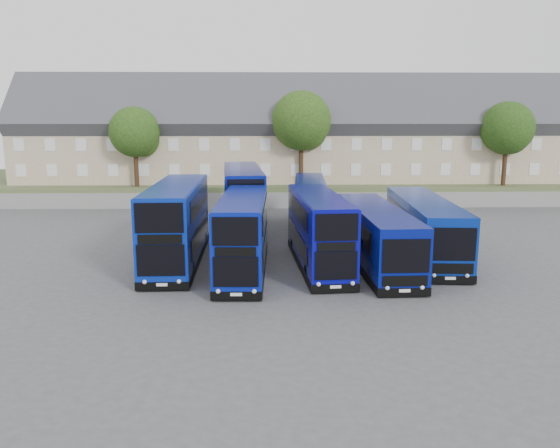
# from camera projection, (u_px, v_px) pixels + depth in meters

# --- Properties ---
(ground) EXTENTS (120.00, 120.00, 0.00)m
(ground) POSITION_uv_depth(u_px,v_px,m) (293.00, 280.00, 29.26)
(ground) COLOR #48484D
(ground) RESTS_ON ground
(retaining_wall) EXTENTS (70.00, 0.40, 1.50)m
(retaining_wall) POSITION_uv_depth(u_px,v_px,m) (281.00, 200.00, 52.67)
(retaining_wall) COLOR slate
(retaining_wall) RESTS_ON ground
(earth_bank) EXTENTS (80.00, 20.00, 2.00)m
(earth_bank) POSITION_uv_depth(u_px,v_px,m) (279.00, 185.00, 62.43)
(earth_bank) COLOR #495932
(earth_bank) RESTS_ON ground
(terrace_row) EXTENTS (60.00, 10.40, 11.20)m
(terrace_row) POSITION_uv_depth(u_px,v_px,m) (308.00, 137.00, 57.51)
(terrace_row) COLOR tan
(terrace_row) RESTS_ON earth_bank
(dd_front_left) EXTENTS (2.93, 11.84, 4.68)m
(dd_front_left) POSITION_uv_depth(u_px,v_px,m) (177.00, 225.00, 32.52)
(dd_front_left) COLOR #0826A2
(dd_front_left) RESTS_ON ground
(dd_front_mid) EXTENTS (2.72, 10.76, 4.25)m
(dd_front_mid) POSITION_uv_depth(u_px,v_px,m) (243.00, 236.00, 30.54)
(dd_front_mid) COLOR #08199A
(dd_front_mid) RESTS_ON ground
(dd_front_right) EXTENTS (3.15, 10.70, 4.20)m
(dd_front_right) POSITION_uv_depth(u_px,v_px,m) (319.00, 232.00, 31.61)
(dd_front_right) COLOR #080894
(dd_front_right) RESTS_ON ground
(dd_rear_left) EXTENTS (3.71, 12.22, 4.79)m
(dd_rear_left) POSITION_uv_depth(u_px,v_px,m) (243.00, 200.00, 41.92)
(dd_rear_left) COLOR navy
(dd_rear_left) RESTS_ON ground
(dd_rear_right) EXTENTS (2.85, 9.97, 3.91)m
(dd_rear_right) POSITION_uv_depth(u_px,v_px,m) (310.00, 205.00, 42.19)
(dd_rear_right) COLOR navy
(dd_rear_right) RESTS_ON ground
(coach_east_a) EXTENTS (2.95, 12.53, 3.41)m
(coach_east_a) POSITION_uv_depth(u_px,v_px,m) (377.00, 237.00, 32.03)
(coach_east_a) COLOR navy
(coach_east_a) RESTS_ON ground
(coach_east_b) EXTENTS (3.53, 13.15, 3.56)m
(coach_east_b) POSITION_uv_depth(u_px,v_px,m) (424.00, 228.00, 34.31)
(coach_east_b) COLOR navy
(coach_east_b) RESTS_ON ground
(tree_west) EXTENTS (4.80, 4.80, 7.65)m
(tree_west) POSITION_uv_depth(u_px,v_px,m) (136.00, 134.00, 52.20)
(tree_west) COLOR #382314
(tree_west) RESTS_ON earth_bank
(tree_mid) EXTENTS (5.76, 5.76, 9.18)m
(tree_mid) POSITION_uv_depth(u_px,v_px,m) (303.00, 123.00, 52.89)
(tree_mid) COLOR #382314
(tree_mid) RESTS_ON earth_bank
(tree_east) EXTENTS (5.12, 5.12, 8.16)m
(tree_east) POSITION_uv_depth(u_px,v_px,m) (508.00, 130.00, 53.01)
(tree_east) COLOR #382314
(tree_east) RESTS_ON earth_bank
(tree_far) EXTENTS (5.44, 5.44, 8.67)m
(tree_far) POSITION_uv_depth(u_px,v_px,m) (535.00, 126.00, 59.96)
(tree_far) COLOR #382314
(tree_far) RESTS_ON earth_bank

